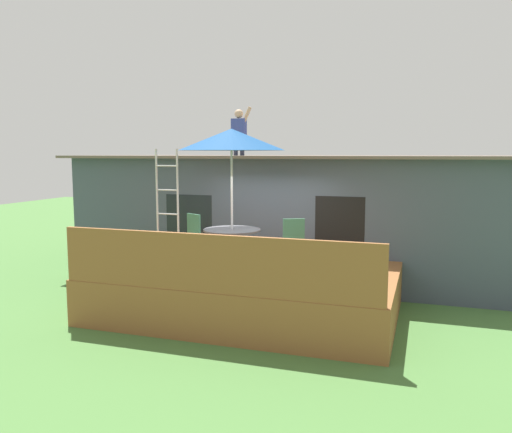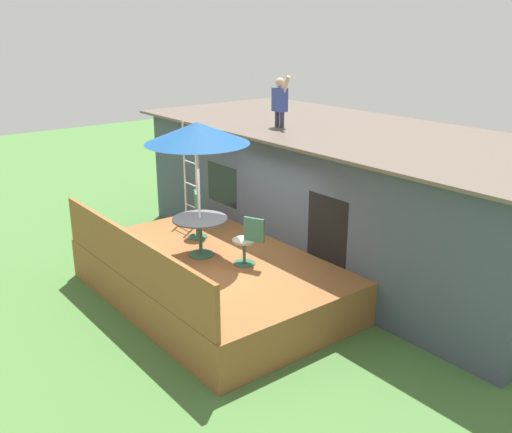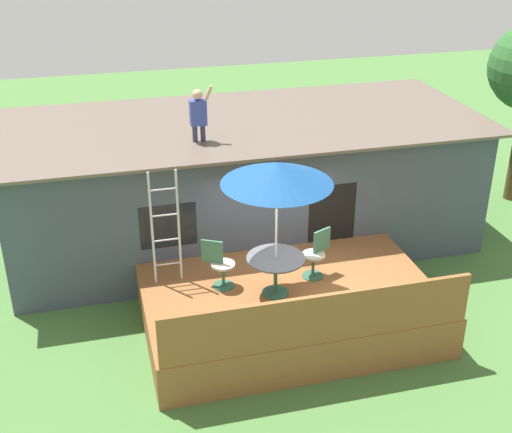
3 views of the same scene
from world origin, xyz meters
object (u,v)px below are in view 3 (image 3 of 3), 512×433
object	(u,v)px
patio_umbrella	(277,173)
patio_chair_right	(316,254)
step_ladder	(165,228)
person_figure	(199,112)
patio_table	(276,265)
patio_chair_left	(219,264)

from	to	relation	value
patio_umbrella	patio_chair_right	xyz separation A→B (m)	(0.91, 0.43, -1.89)
patio_umbrella	step_ladder	xyz separation A→B (m)	(-1.80, 0.93, -1.25)
person_figure	patio_table	bearing A→B (deg)	-72.61
patio_umbrella	patio_chair_left	world-z (taller)	patio_umbrella
patio_umbrella	step_ladder	world-z (taller)	patio_umbrella
patio_umbrella	patio_chair_right	distance (m)	2.14
patio_umbrella	person_figure	size ratio (longest dim) A/B	2.29
step_ladder	patio_chair_right	distance (m)	2.83
patio_table	person_figure	distance (m)	3.46
patio_umbrella	patio_chair_left	size ratio (longest dim) A/B	2.76
person_figure	patio_chair_left	distance (m)	3.07
person_figure	patio_chair_right	world-z (taller)	person_figure
step_ladder	patio_table	bearing A→B (deg)	-27.47
patio_umbrella	person_figure	xyz separation A→B (m)	(-0.83, 2.64, 0.32)
patio_chair_left	patio_chair_right	size ratio (longest dim) A/B	1.00
person_figure	patio_umbrella	bearing A→B (deg)	-72.61
step_ladder	patio_chair_left	bearing A→B (deg)	-25.96
person_figure	patio_chair_right	distance (m)	3.58
patio_table	patio_umbrella	size ratio (longest dim) A/B	0.41
patio_umbrella	person_figure	distance (m)	2.79
patio_table	patio_chair_right	xyz separation A→B (m)	(0.91, 0.43, -0.13)
patio_chair_right	patio_chair_left	bearing A→B (deg)	-27.53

